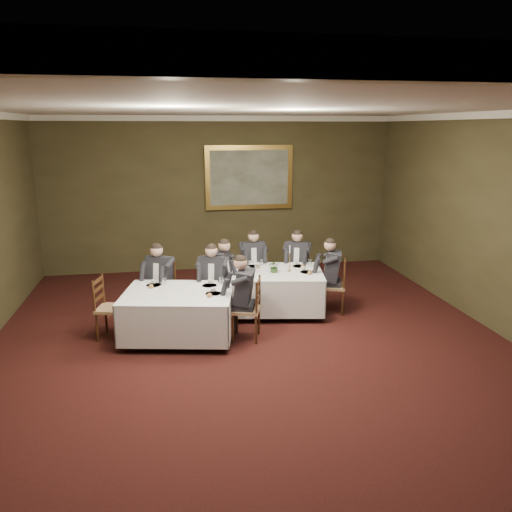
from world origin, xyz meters
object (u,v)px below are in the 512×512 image
object	(u,v)px
diner_main_endright	(333,285)
chair_sec_backright	(213,302)
diner_sec_backleft	(161,290)
chair_sec_backleft	(162,302)
diner_main_backright	(297,272)
chair_main_endright	(333,297)
candlestick	(290,261)
painting	(249,178)
diner_sec_endright	(246,308)
chair_main_backright	(297,283)
diner_main_endleft	(220,285)
centerpiece	(275,266)
chair_main_endleft	(220,297)
chair_sec_endright	(247,322)
table_main	(277,288)
chair_main_backleft	(252,283)
chair_sec_endleft	(112,321)
diner_sec_backright	(213,290)
diner_main_backleft	(253,272)
table_second	(179,311)

from	to	relation	value
diner_main_endright	chair_sec_backright	world-z (taller)	diner_main_endright
diner_sec_backleft	chair_sec_backleft	bearing A→B (deg)	-90.00
diner_main_backright	chair_main_endright	world-z (taller)	diner_main_backright
diner_sec_backleft	candlestick	bearing A→B (deg)	-157.09
chair_sec_backleft	painting	distance (m)	4.04
diner_sec_backleft	diner_sec_endright	world-z (taller)	same
diner_main_backright	diner_sec_endright	xyz separation A→B (m)	(-1.29, -1.80, 0.00)
chair_main_endright	diner_sec_backleft	xyz separation A→B (m)	(-3.06, 0.24, 0.23)
chair_main_backright	chair_main_endright	world-z (taller)	same
chair_main_backright	candlestick	bearing A→B (deg)	86.96
diner_main_endleft	centerpiece	bearing A→B (deg)	98.81
chair_main_endleft	chair_sec_endright	xyz separation A→B (m)	(0.29, -1.24, 0.00)
diner_sec_backleft	painting	world-z (taller)	painting
diner_main_endleft	chair_main_endright	size ratio (longest dim) A/B	1.35
chair_sec_backleft	diner_main_endright	bearing A→B (deg)	-159.17
table_main	chair_main_backright	bearing A→B (deg)	52.74
chair_main_backleft	chair_main_backright	world-z (taller)	same
chair_main_backleft	diner_main_endright	xyz separation A→B (m)	(1.29, -1.06, 0.23)
chair_sec_backleft	centerpiece	distance (m)	2.08
diner_sec_endright	chair_sec_endleft	xyz separation A→B (m)	(-2.09, 0.41, -0.23)
diner_main_backright	diner_sec_endright	world-z (taller)	same
chair_main_backright	candlestick	world-z (taller)	candlestick
chair_main_backleft	diner_sec_backright	world-z (taller)	diner_sec_backright
chair_main_endleft	candlestick	size ratio (longest dim) A/B	2.05
candlestick	chair_main_endright	bearing A→B (deg)	-9.94
diner_sec_endright	chair_main_endleft	bearing A→B (deg)	29.92
chair_main_backright	chair_sec_backleft	bearing A→B (deg)	35.39
table_main	diner_main_backleft	world-z (taller)	diner_main_backleft
diner_main_endleft	diner_sec_backleft	world-z (taller)	same
table_main	chair_sec_endright	bearing A→B (deg)	-123.83
table_second	diner_sec_backright	distance (m)	0.97
diner_main_backright	centerpiece	bearing A→B (deg)	73.06
diner_main_backleft	diner_main_backright	world-z (taller)	same
diner_main_backright	diner_sec_backright	size ratio (longest dim) A/B	1.00
diner_main_backright	painting	distance (m)	2.87
table_main	diner_main_backleft	size ratio (longest dim) A/B	1.34
chair_sec_backleft	diner_sec_endright	bearing A→B (deg)	164.37
diner_main_backright	chair_sec_backleft	distance (m)	2.70
diner_main_backright	diner_main_backleft	bearing A→B (deg)	11.43
table_second	chair_sec_backright	bearing A→B (deg)	51.25
chair_sec_backleft	diner_sec_backleft	world-z (taller)	diner_sec_backleft
chair_sec_backleft	chair_sec_endright	world-z (taller)	same
chair_sec_backleft	chair_sec_endleft	xyz separation A→B (m)	(-0.78, -0.73, 0.00)
diner_main_backleft	diner_sec_backleft	world-z (taller)	same
chair_main_backright	chair_sec_backright	bearing A→B (deg)	47.12
table_second	diner_sec_endright	bearing A→B (deg)	-11.14
diner_main_endleft	chair_sec_backleft	world-z (taller)	diner_main_endleft
chair_sec_backright	candlestick	world-z (taller)	candlestick
diner_sec_endright	chair_sec_endleft	size ratio (longest dim) A/B	1.35
diner_main_backleft	chair_main_endleft	distance (m)	1.03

